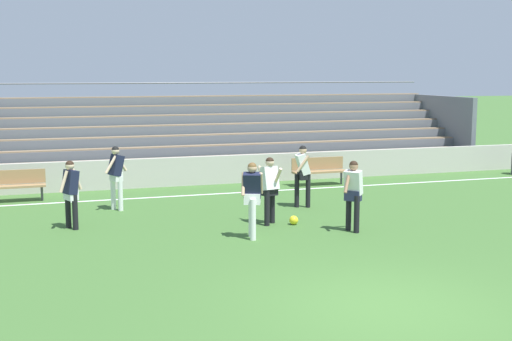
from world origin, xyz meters
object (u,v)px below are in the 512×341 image
bench_near_bin (13,183)px  soccer_ball (294,220)px  bench_far_right (319,168)px  player_white_trailing_run (303,171)px  player_white_deep_cover (353,190)px  bleacher_stand (236,132)px  player_white_pressing_high (270,185)px  player_dark_dropping_back (116,172)px  player_dark_wide_left (252,193)px  player_dark_overlapping (71,189)px

bench_near_bin → soccer_ball: size_ratio=8.18×
bench_far_right → player_white_trailing_run: 3.75m
bench_far_right → player_white_deep_cover: player_white_deep_cover is taller
bench_near_bin → bleacher_stand: bearing=29.6°
player_white_pressing_high → player_dark_dropping_back: 4.39m
player_white_deep_cover → soccer_ball: player_white_deep_cover is taller
bench_near_bin → player_white_pressing_high: 7.80m
bench_near_bin → player_dark_dropping_back: size_ratio=1.05×
player_dark_wide_left → player_dark_dropping_back: 4.77m
player_white_deep_cover → player_dark_wide_left: (-2.40, 0.08, 0.04)m
player_white_deep_cover → player_white_trailing_run: bearing=91.3°
player_white_pressing_high → player_dark_overlapping: (-4.59, 0.96, -0.01)m
player_white_trailing_run → player_dark_dropping_back: (-4.87, 1.14, 0.02)m
player_white_pressing_high → player_white_trailing_run: bearing=48.1°
bench_far_right → player_white_deep_cover: (-1.77, -6.21, 0.44)m
bleacher_stand → soccer_ball: (-1.29, -9.61, -1.30)m
bench_far_right → bench_near_bin: 9.40m
player_dark_wide_left → player_dark_dropping_back: bearing=122.0°
player_white_trailing_run → soccer_ball: player_white_trailing_run is taller
player_dark_dropping_back → bleacher_stand: bearing=51.7°
soccer_ball → player_dark_wide_left: bearing=-143.7°
player_dark_overlapping → player_dark_dropping_back: bearing=56.5°
player_dark_overlapping → player_white_trailing_run: size_ratio=0.96×
bench_far_right → player_white_pressing_high: size_ratio=1.10×
bench_near_bin → soccer_ball: 8.36m
player_white_pressing_high → player_white_deep_cover: bearing=-39.0°
bleacher_stand → player_dark_overlapping: (-6.43, -8.45, -0.45)m
bleacher_stand → bench_far_right: 4.82m
player_dark_wide_left → player_white_deep_cover: bearing=-1.9°
bleacher_stand → bench_far_right: size_ratio=10.06×
player_white_pressing_high → soccer_ball: size_ratio=7.46×
bench_far_right → player_white_trailing_run: size_ratio=1.06×
bench_far_right → player_dark_dropping_back: 7.04m
player_dark_wide_left → player_dark_overlapping: bearing=150.1°
player_white_pressing_high → player_dark_overlapping: 4.69m
bench_near_bin → player_white_deep_cover: player_white_deep_cover is taller
player_white_deep_cover → player_dark_dropping_back: size_ratio=0.96×
bench_far_right → player_dark_overlapping: bearing=-153.5°
bleacher_stand → player_dark_wide_left: (-2.66, -10.62, -0.39)m
player_white_deep_cover → player_white_pressing_high: player_white_deep_cover is taller
player_dark_overlapping → player_dark_wide_left: bearing=-29.9°
bench_near_bin → player_dark_wide_left: (5.23, -6.13, 0.47)m
player_dark_overlapping → bench_near_bin: bearing=110.2°
player_dark_wide_left → player_dark_dropping_back: size_ratio=0.99×
player_dark_overlapping → player_white_trailing_run: (6.11, 0.73, 0.05)m
player_white_trailing_run → bleacher_stand: bearing=87.6°
player_dark_overlapping → soccer_ball: 5.34m
bench_far_right → player_white_pressing_high: bearing=-124.3°
bleacher_stand → player_dark_dropping_back: bleacher_stand is taller
player_dark_dropping_back → bench_far_right: bearing=17.3°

